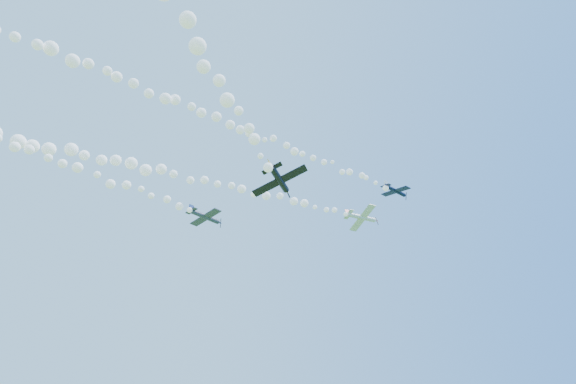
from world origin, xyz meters
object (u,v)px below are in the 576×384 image
object	(u,v)px
plane_white	(362,217)
plane_grey	(205,217)
plane_navy	(395,191)
plane_black	(280,180)

from	to	relation	value
plane_white	plane_grey	world-z (taller)	plane_white
plane_navy	plane_black	bearing A→B (deg)	-163.86
plane_white	plane_black	xyz separation A→B (m)	(-27.36, -32.14, -13.92)
plane_white	plane_navy	bearing A→B (deg)	-90.63
plane_navy	plane_grey	size ratio (longest dim) A/B	0.85
plane_white	plane_grey	size ratio (longest dim) A/B	1.06
plane_grey	plane_black	size ratio (longest dim) A/B	1.15
plane_grey	plane_navy	bearing A→B (deg)	-44.55
plane_navy	plane_grey	world-z (taller)	plane_navy
plane_white	plane_navy	world-z (taller)	plane_navy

